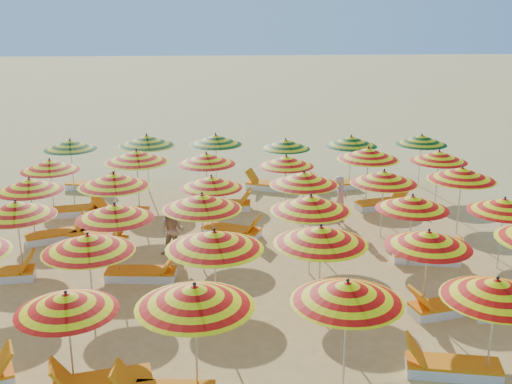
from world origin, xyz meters
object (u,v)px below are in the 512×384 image
umbrella_24 (50,165)px  lounger_18 (269,185)px  umbrella_35 (422,140)px  lounger_14 (120,211)px  umbrella_18 (30,185)px  lounger_11 (99,239)px  umbrella_27 (286,161)px  umbrella_28 (368,154)px  umbrella_16 (412,203)px  umbrella_1 (66,302)px  lounger_10 (58,235)px  umbrella_10 (429,239)px  lounger_12 (233,231)px  umbrella_9 (321,235)px  lounger_1 (101,384)px  umbrella_26 (206,159)px  lounger_16 (383,203)px  lounger_19 (334,185)px  umbrella_2 (195,296)px  umbrella_23 (462,174)px  beachgoer_b (172,231)px  umbrella_15 (311,203)px  umbrella_17 (504,205)px  umbrella_7 (88,243)px  lounger_15 (226,205)px  umbrella_32 (216,140)px  umbrella_34 (351,141)px  umbrella_31 (147,140)px  umbrella_4 (496,289)px  beachgoer_a (340,199)px  lounger_9 (428,257)px  lounger_13 (74,210)px  lounger_6 (512,312)px  lounger_7 (0,275)px  umbrella_33 (286,144)px  lounger_17 (92,186)px  umbrella_3 (347,292)px  umbrella_29 (439,156)px  lounger_8 (143,273)px  umbrella_30 (70,145)px  umbrella_19 (114,180)px  umbrella_22 (384,177)px  lounger_3 (450,367)px

umbrella_24 → lounger_18: umbrella_24 is taller
umbrella_35 → lounger_14: umbrella_35 is taller
umbrella_18 → lounger_11: size_ratio=1.32×
umbrella_27 → umbrella_28: 2.64m
umbrella_16 → umbrella_27: bearing=120.2°
umbrella_1 → lounger_10: bearing=105.0°
umbrella_10 → umbrella_27: 7.56m
umbrella_24 → lounger_12: (5.59, -2.03, -1.53)m
umbrella_9 → lounger_1: size_ratio=1.26×
umbrella_26 → lounger_16: 5.98m
umbrella_10 → lounger_19: 9.58m
umbrella_2 → umbrella_23: umbrella_2 is taller
umbrella_2 → beachgoer_b: umbrella_2 is taller
umbrella_15 → umbrella_17: 4.88m
umbrella_7 → lounger_15: (2.93, 7.38, -1.65)m
umbrella_27 → umbrella_32: bearing=129.4°
umbrella_2 → umbrella_15: umbrella_2 is taller
umbrella_10 → umbrella_28: umbrella_28 is taller
umbrella_26 → umbrella_34: (5.11, 2.26, 0.00)m
umbrella_31 → umbrella_4: bearing=-58.9°
lounger_10 → lounger_16: 10.25m
umbrella_24 → beachgoer_a: 9.02m
umbrella_35 → lounger_14: 10.97m
lounger_1 → lounger_9: same height
umbrella_9 → lounger_13: size_ratio=1.26×
beachgoer_a → beachgoer_b: bearing=144.4°
umbrella_31 → umbrella_1: bearing=-90.7°
lounger_11 → umbrella_23: bearing=25.6°
lounger_6 → lounger_10: bearing=-19.1°
umbrella_10 → lounger_7: bearing=166.9°
umbrella_7 → umbrella_33: umbrella_7 is taller
umbrella_1 → umbrella_28: 12.08m
umbrella_24 → umbrella_33: umbrella_24 is taller
umbrella_17 → lounger_17: size_ratio=1.14×
umbrella_26 → lounger_14: size_ratio=1.12×
umbrella_3 → umbrella_29: (4.96, 9.90, -0.13)m
umbrella_33 → lounger_10: bearing=-145.9°
lounger_17 → lounger_8: bearing=-56.1°
umbrella_10 → lounger_16: size_ratio=1.27×
umbrella_30 → lounger_13: 3.10m
lounger_13 → umbrella_19: bearing=-66.1°
umbrella_7 → lounger_14: (-0.43, 6.92, -1.65)m
lounger_12 → lounger_18: 4.80m
lounger_11 → lounger_13: 2.84m
umbrella_29 → lounger_9: 5.07m
umbrella_1 → umbrella_22: bearing=44.1°
beachgoer_b → umbrella_30: bearing=138.7°
umbrella_19 → lounger_17: 5.80m
umbrella_28 → umbrella_30: (-9.95, 2.60, -0.16)m
umbrella_16 → lounger_3: (-0.64, -4.94, -1.57)m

